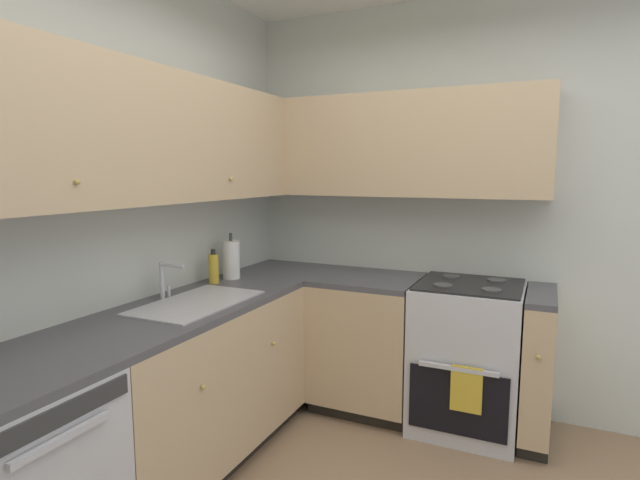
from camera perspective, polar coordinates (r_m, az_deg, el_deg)
wall_back at (r=2.57m, az=-26.59°, el=1.60°), size 3.60×0.05×2.67m
wall_right at (r=3.40m, az=18.64°, el=3.30°), size 0.05×3.34×2.67m
lower_cabinets_back at (r=2.87m, az=-14.20°, el=-15.90°), size 1.43×0.62×0.86m
countertop_back at (r=2.72m, az=-14.49°, el=-7.33°), size 2.64×0.60×0.03m
lower_cabinets_right at (r=3.36m, az=8.80°, el=-12.14°), size 0.62×1.44×0.86m
countertop_right at (r=3.24m, az=8.95°, el=-4.76°), size 0.60×1.44×0.03m
oven_range at (r=3.29m, az=16.42°, el=-12.45°), size 0.68×0.62×1.04m
upper_cabinets_back at (r=2.61m, az=-19.83°, el=11.00°), size 2.32×0.34×0.65m
upper_cabinets_right at (r=3.34m, az=7.73°, el=10.56°), size 0.32×1.99×0.65m
sink at (r=2.72m, az=-13.79°, el=-7.81°), size 0.70×0.40×0.10m
faucet at (r=2.81m, az=-17.15°, el=-4.04°), size 0.07×0.16×0.20m
soap_bottle at (r=3.14m, az=-12.02°, el=-3.16°), size 0.06×0.06×0.21m
paper_towel_roll at (r=3.25m, az=-10.08°, el=-2.21°), size 0.11×0.11×0.30m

